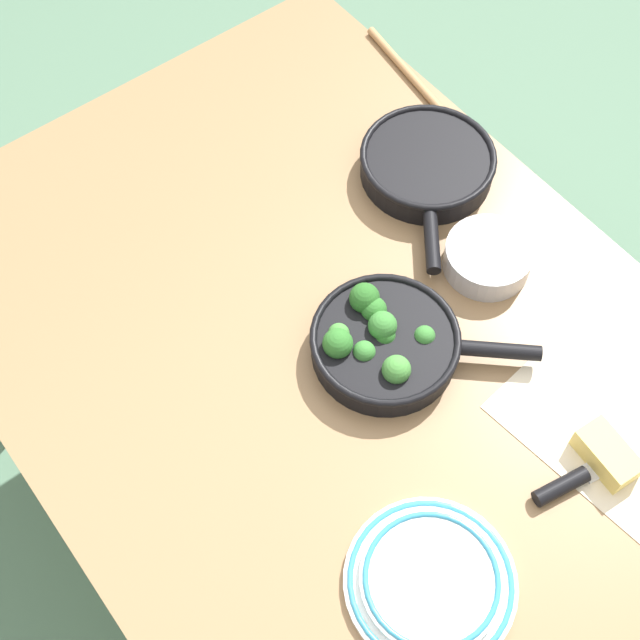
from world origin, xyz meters
name	(u,v)px	position (x,y,z in m)	size (l,w,h in m)	color
ground_plane	(320,487)	(0.00, 0.00, 0.00)	(14.00, 14.00, 0.00)	#51755B
dining_table_red	(320,348)	(0.00, 0.00, 0.65)	(1.28, 0.98, 0.72)	olive
skillet_broccoli	(384,341)	(-0.09, -0.05, 0.75)	(0.28, 0.30, 0.08)	black
skillet_eggs	(427,165)	(0.13, -0.33, 0.75)	(0.31, 0.27, 0.05)	black
wooden_spoon	(442,111)	(0.22, -0.45, 0.73)	(0.40, 0.08, 0.02)	#A87A4C
parchment_sheet	(609,429)	(-0.40, -0.23, 0.72)	(0.33, 0.25, 0.00)	beige
grater_knife	(595,469)	(-0.43, -0.16, 0.73)	(0.08, 0.29, 0.02)	silver
cheese_block	(607,455)	(-0.43, -0.19, 0.75)	(0.10, 0.06, 0.04)	#E0C15B
dinner_plate_stack	(431,581)	(-0.41, 0.13, 0.74)	(0.23, 0.23, 0.03)	white
prep_bowl_steel	(488,258)	(-0.08, -0.28, 0.75)	(0.14, 0.14, 0.05)	#B7B7BC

